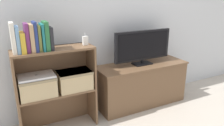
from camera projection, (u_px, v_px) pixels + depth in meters
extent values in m
plane|color=#BCB2A3|center=(117.00, 119.00, 2.40)|extent=(16.00, 16.00, 0.00)
cube|color=silver|center=(100.00, 4.00, 2.38)|extent=(10.00, 0.05, 2.40)
cube|color=brown|center=(141.00, 85.00, 2.67)|extent=(1.09, 0.38, 0.49)
cube|color=brown|center=(142.00, 65.00, 2.59)|extent=(1.11, 0.40, 0.02)
cube|color=black|center=(142.00, 63.00, 2.58)|extent=(0.22, 0.14, 0.01)
cylinder|color=black|center=(142.00, 61.00, 2.58)|extent=(0.04, 0.04, 0.04)
cube|color=black|center=(143.00, 45.00, 2.52)|extent=(0.73, 0.04, 0.35)
cube|color=black|center=(144.00, 46.00, 2.50)|extent=(0.67, 0.00, 0.31)
cube|color=brown|center=(20.00, 119.00, 2.03)|extent=(0.02, 0.26, 0.41)
cube|color=brown|center=(92.00, 102.00, 2.34)|extent=(0.02, 0.26, 0.41)
cube|color=brown|center=(56.00, 105.00, 2.29)|extent=(0.70, 0.02, 0.41)
cube|color=brown|center=(57.00, 92.00, 2.13)|extent=(0.70, 0.26, 0.02)
cube|color=brown|center=(14.00, 77.00, 1.90)|extent=(0.02, 0.26, 0.43)
cube|color=brown|center=(91.00, 65.00, 2.21)|extent=(0.02, 0.26, 0.43)
cube|color=brown|center=(52.00, 67.00, 2.16)|extent=(0.70, 0.02, 0.43)
cube|color=brown|center=(53.00, 50.00, 1.99)|extent=(0.70, 0.26, 0.02)
cube|color=silver|center=(13.00, 38.00, 1.79)|extent=(0.03, 0.13, 0.26)
cube|color=#709ECC|center=(17.00, 40.00, 1.81)|extent=(0.03, 0.13, 0.23)
cube|color=gold|center=(22.00, 43.00, 1.83)|extent=(0.04, 0.16, 0.17)
cube|color=#6B2D66|center=(27.00, 38.00, 1.84)|extent=(0.03, 0.13, 0.25)
cube|color=tan|center=(31.00, 38.00, 1.85)|extent=(0.03, 0.15, 0.24)
cube|color=navy|center=(35.00, 37.00, 1.86)|extent=(0.03, 0.14, 0.26)
cube|color=olive|center=(39.00, 38.00, 1.88)|extent=(0.02, 0.12, 0.22)
cube|color=#1E7075|center=(42.00, 37.00, 1.89)|extent=(0.02, 0.15, 0.24)
cube|color=#286638|center=(46.00, 36.00, 1.90)|extent=(0.04, 0.16, 0.25)
cube|color=#232328|center=(50.00, 38.00, 1.93)|extent=(0.03, 0.14, 0.20)
cube|color=white|center=(85.00, 41.00, 2.11)|extent=(0.05, 0.04, 0.09)
cylinder|color=silver|center=(85.00, 35.00, 2.09)|extent=(0.01, 0.01, 0.03)
cube|color=tan|center=(38.00, 87.00, 2.01)|extent=(0.32, 0.22, 0.19)
cube|color=#917E5B|center=(37.00, 78.00, 1.98)|extent=(0.33, 0.23, 0.02)
cube|color=tan|center=(74.00, 80.00, 2.16)|extent=(0.32, 0.22, 0.19)
cube|color=#917E5B|center=(74.00, 72.00, 2.13)|extent=(0.33, 0.23, 0.02)
cube|color=white|center=(36.00, 76.00, 1.97)|extent=(0.32, 0.21, 0.02)
cylinder|color=#99999E|center=(36.00, 75.00, 1.97)|extent=(0.02, 0.02, 0.00)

